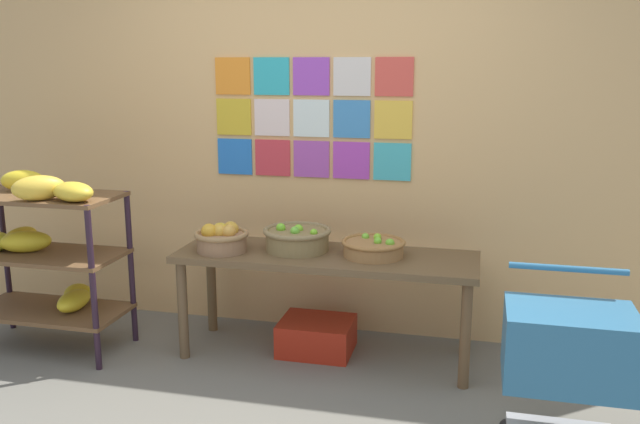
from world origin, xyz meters
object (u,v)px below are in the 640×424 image
object	(u,v)px
display_table	(326,267)
fruit_basket_back_left	(222,238)
fruit_basket_back_right	(297,238)
produce_crate_under_table	(317,336)
shopping_cart	(568,354)
fruit_basket_left	(374,247)
banana_shelf_unit	(44,246)

from	to	relation	value
display_table	fruit_basket_back_left	bearing A→B (deg)	-172.58
fruit_basket_back_right	fruit_basket_back_left	world-z (taller)	fruit_basket_back_left
fruit_basket_back_right	fruit_basket_back_left	xyz separation A→B (m)	(-0.43, -0.12, 0.01)
produce_crate_under_table	shopping_cart	size ratio (longest dim) A/B	0.53
fruit_basket_left	fruit_basket_back_right	distance (m)	0.47
display_table	shopping_cart	size ratio (longest dim) A/B	2.11
banana_shelf_unit	fruit_basket_left	size ratio (longest dim) A/B	3.01
fruit_basket_back_right	fruit_basket_back_left	bearing A→B (deg)	-163.96
shopping_cart	fruit_basket_left	bearing A→B (deg)	139.21
fruit_basket_left	shopping_cart	size ratio (longest dim) A/B	0.44
fruit_basket_back_right	shopping_cart	bearing A→B (deg)	-30.29
display_table	shopping_cart	bearing A→B (deg)	-32.46
produce_crate_under_table	fruit_basket_back_left	bearing A→B (deg)	-166.77
banana_shelf_unit	fruit_basket_back_left	world-z (taller)	banana_shelf_unit
fruit_basket_left	produce_crate_under_table	xyz separation A→B (m)	(-0.35, 0.03, -0.60)
fruit_basket_back_left	produce_crate_under_table	world-z (taller)	fruit_basket_back_left
fruit_basket_left	fruit_basket_back_right	size ratio (longest dim) A/B	0.91
shopping_cart	fruit_basket_back_left	bearing A→B (deg)	158.14
display_table	fruit_basket_left	bearing A→B (deg)	4.67
fruit_basket_back_left	fruit_basket_left	bearing A→B (deg)	6.57
banana_shelf_unit	shopping_cart	distance (m)	3.02
fruit_basket_back_left	produce_crate_under_table	bearing A→B (deg)	13.23
banana_shelf_unit	fruit_basket_left	distance (m)	2.00
banana_shelf_unit	shopping_cart	xyz separation A→B (m)	(2.97, -0.53, -0.16)
fruit_basket_left	fruit_basket_back_right	xyz separation A→B (m)	(-0.47, 0.02, 0.02)
fruit_basket_left	shopping_cart	distance (m)	1.31
display_table	fruit_basket_back_left	world-z (taller)	fruit_basket_back_left
fruit_basket_left	produce_crate_under_table	world-z (taller)	fruit_basket_left
fruit_basket_back_right	fruit_basket_back_left	distance (m)	0.45
fruit_basket_left	fruit_basket_back_left	xyz separation A→B (m)	(-0.90, -0.10, 0.03)
display_table	fruit_basket_back_right	distance (m)	0.25
display_table	produce_crate_under_table	bearing A→B (deg)	144.78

